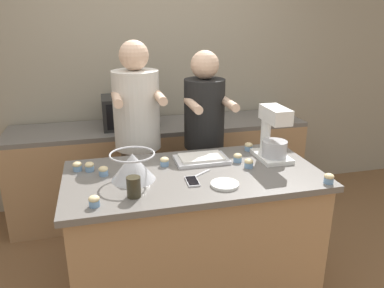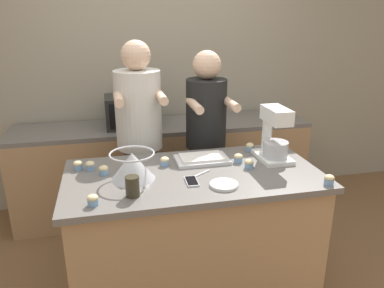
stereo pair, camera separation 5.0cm
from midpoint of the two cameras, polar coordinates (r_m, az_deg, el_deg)
The scene contains 22 objects.
back_wall at distance 3.84m, azimuth -5.05°, elevation 10.95°, with size 10.00×0.06×2.70m.
island_counter at distance 2.61m, azimuth 0.78°, elevation -13.84°, with size 1.62×0.82×0.94m.
back_counter at distance 3.74m, azimuth -3.89°, elevation -3.57°, with size 2.80×0.60×0.90m.
person_left at distance 2.98m, azimuth -7.43°, elevation -0.42°, with size 0.36×0.52×1.72m.
person_right at distance 3.08m, azimuth 2.60°, elevation -0.32°, with size 0.34×0.50×1.64m.
stand_mixer at distance 2.62m, azimuth 12.95°, elevation 1.05°, with size 0.20×0.30×0.37m.
mixing_bowl at distance 2.29m, azimuth -8.43°, elevation -3.22°, with size 0.28×0.28×0.17m.
baking_tray at distance 2.56m, azimuth 2.08°, elevation -2.28°, with size 0.36×0.22×0.04m.
microwave_oven at distance 3.52m, azimuth -8.91°, elevation 4.97°, with size 0.46×0.36×0.29m.
cell_phone at distance 2.26m, azimuth 0.57°, elevation -5.71°, with size 0.08×0.15×0.01m.
drinking_glass at distance 2.09m, azimuth -8.38°, elevation -6.40°, with size 0.08×0.08×0.12m.
small_plate at distance 2.22m, azimuth 5.55°, elevation -6.20°, with size 0.17×0.17×0.02m.
knife at distance 2.34m, azimuth 1.28°, elevation -4.87°, with size 0.19×0.14×0.01m.
cupcake_0 at distance 2.56m, azimuth 7.63°, elevation -2.13°, with size 0.06×0.06×0.06m.
cupcake_1 at distance 2.37m, azimuth 20.75°, elevation -5.09°, with size 0.06×0.06×0.06m.
cupcake_2 at distance 2.49m, azimuth -3.59°, elevation -2.63°, with size 0.06×0.06×0.06m.
cupcake_3 at distance 2.48m, azimuth 9.27°, elevation -2.98°, with size 0.06×0.06×0.06m.
cupcake_4 at distance 2.79m, azimuth 9.32°, elevation -0.44°, with size 0.06×0.06×0.06m.
cupcake_5 at distance 2.50m, azimuth -14.71°, elevation -3.21°, with size 0.06×0.06×0.06m.
cupcake_6 at distance 2.53m, azimuth -16.43°, elevation -3.12°, with size 0.06×0.06×0.06m.
cupcake_7 at distance 2.41m, azimuth -12.73°, elevation -3.89°, with size 0.06×0.06×0.06m.
cupcake_8 at distance 2.05m, azimuth -14.21°, elevation -8.26°, with size 0.06×0.06×0.06m.
Camera 2 is at (-0.50, -2.13, 1.89)m, focal length 35.00 mm.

